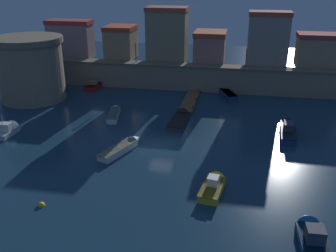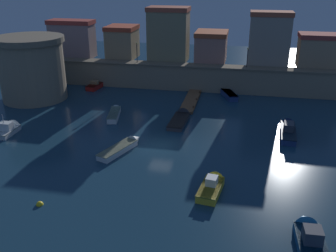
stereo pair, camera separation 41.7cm
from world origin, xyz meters
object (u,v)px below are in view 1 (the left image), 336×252
fortress_tower (31,68)px  moored_boat_2 (311,235)px  moored_boat_8 (114,113)px  moored_boat_3 (9,129)px  moored_boat_5 (124,146)px  moored_boat_6 (214,184)px  moored_boat_4 (226,92)px  moored_boat_0 (288,128)px  moored_boat_7 (95,85)px  mooring_buoy_1 (41,205)px  quay_lamp_1 (246,54)px  moored_boat_1 (181,118)px  quay_lamp_0 (136,49)px

fortress_tower → moored_boat_2: 44.82m
fortress_tower → moored_boat_8: size_ratio=1.62×
moored_boat_8 → moored_boat_3: bearing=115.0°
moored_boat_5 → moored_boat_6: moored_boat_6 is taller
fortress_tower → moored_boat_4: size_ratio=1.60×
moored_boat_4 → moored_boat_8: moored_boat_4 is taller
moored_boat_0 → moored_boat_8: moored_boat_0 is taller
moored_boat_3 → moored_boat_7: 19.90m
moored_boat_4 → mooring_buoy_1: size_ratio=10.61×
moored_boat_2 → fortress_tower: bearing=51.8°
fortress_tower → quay_lamp_1: fortress_tower is taller
moored_boat_2 → moored_boat_5: size_ratio=0.94×
quay_lamp_1 → moored_boat_6: (-2.41, -29.80, -5.72)m
fortress_tower → moored_boat_5: size_ratio=1.52×
moored_boat_5 → moored_boat_8: (-4.30, 9.71, 0.05)m
moored_boat_4 → moored_boat_6: moored_boat_6 is taller
moored_boat_5 → moored_boat_0: bearing=-44.8°
moored_boat_3 → mooring_buoy_1: 17.55m
moored_boat_3 → moored_boat_5: moored_boat_3 is taller
moored_boat_4 → moored_boat_0: bearing=-171.0°
mooring_buoy_1 → moored_boat_1: bearing=68.8°
quay_lamp_1 → moored_boat_1: quay_lamp_1 is taller
moored_boat_5 → moored_boat_6: 11.95m
fortress_tower → moored_boat_4: fortress_tower is taller
quay_lamp_0 → moored_boat_2: 42.53m
moored_boat_7 → moored_boat_8: bearing=-142.3°
moored_boat_0 → moored_boat_4: 15.58m
quay_lamp_1 → mooring_buoy_1: (-16.26, -35.15, -6.16)m
moored_boat_6 → moored_boat_5: bearing=66.9°
quay_lamp_0 → moored_boat_1: bearing=-55.0°
moored_boat_6 → moored_boat_2: bearing=-119.7°
moored_boat_7 → moored_boat_8: moored_boat_7 is taller
moored_boat_1 → mooring_buoy_1: bearing=161.4°
moored_boat_3 → moored_boat_4: size_ratio=0.71×
quay_lamp_1 → moored_boat_0: 17.26m
moored_boat_5 → moored_boat_7: bearing=48.8°
moored_boat_0 → moored_boat_5: bearing=118.1°
moored_boat_2 → moored_boat_6: (-7.41, 5.76, -0.02)m
moored_boat_1 → moored_boat_3: (-19.59, -7.97, 0.14)m
moored_boat_2 → moored_boat_7: size_ratio=1.43×
moored_boat_7 → moored_boat_1: bearing=-119.5°
quay_lamp_1 → moored_boat_8: bearing=-140.6°
moored_boat_7 → mooring_buoy_1: size_ratio=7.35×
moored_boat_3 → moored_boat_6: 26.40m
quay_lamp_0 → moored_boat_4: size_ratio=0.51×
moored_boat_4 → moored_boat_6: (0.28, -27.76, 0.00)m
quay_lamp_1 → moored_boat_3: 35.54m
moored_boat_6 → mooring_buoy_1: size_ratio=8.56×
moored_boat_8 → moored_boat_0: bearing=-105.3°
moored_boat_8 → mooring_buoy_1: moored_boat_8 is taller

